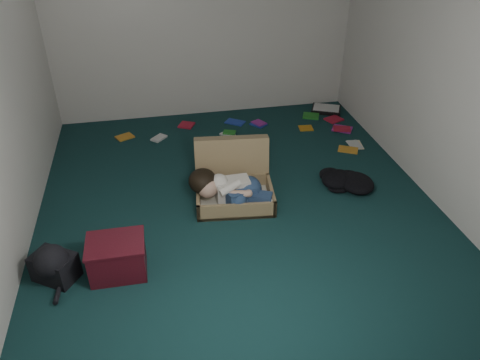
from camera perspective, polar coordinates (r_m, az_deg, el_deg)
name	(u,v)px	position (r m, az deg, el deg)	size (l,w,h in m)	color
floor	(237,201)	(4.89, -0.35, -2.52)	(4.50, 4.50, 0.00)	#113031
wall_back	(203,20)	(6.40, -4.53, 18.89)	(4.50, 4.50, 0.00)	silver
wall_front	(324,243)	(2.38, 10.20, -7.56)	(4.50, 4.50, 0.00)	silver
wall_right	(440,67)	(5.03, 23.16, 12.57)	(4.50, 4.50, 0.00)	silver
suitcase	(233,181)	(4.87, -0.81, -0.17)	(0.86, 0.84, 0.58)	#967C53
person	(230,188)	(4.68, -1.28, -1.04)	(0.83, 0.47, 0.36)	white
maroon_bin	(117,257)	(4.09, -14.73, -9.08)	(0.48, 0.38, 0.33)	#480E18
backpack	(55,266)	(4.22, -21.68, -9.72)	(0.43, 0.35, 0.26)	black
clothing_pile	(343,179)	(5.22, 12.43, 0.09)	(0.44, 0.36, 0.14)	black
paper_tray	(326,109)	(6.95, 10.46, 8.48)	(0.50, 0.45, 0.06)	black
book_scatter	(266,130)	(6.27, 3.15, 6.07)	(3.08, 1.33, 0.02)	orange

